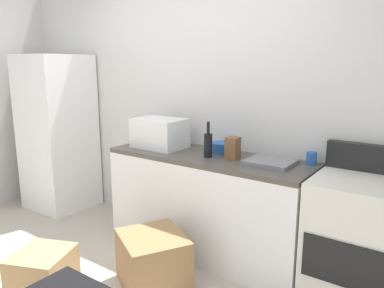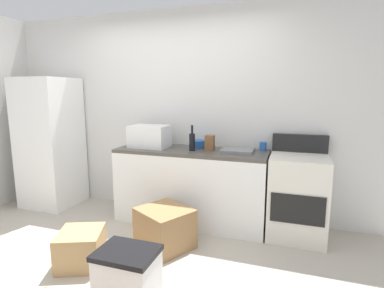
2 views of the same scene
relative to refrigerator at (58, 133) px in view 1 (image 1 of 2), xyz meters
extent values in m
cube|color=silver|center=(1.75, 0.40, 0.42)|extent=(5.00, 0.10, 2.60)
cube|color=white|center=(2.05, 0.05, -0.45)|extent=(1.80, 0.60, 0.86)
cube|color=#4C473F|center=(2.05, 0.05, 0.00)|extent=(1.80, 0.60, 0.04)
cube|color=white|center=(0.00, 0.00, 0.00)|extent=(0.68, 0.66, 1.76)
cube|color=silver|center=(3.27, 0.05, -0.43)|extent=(0.60, 0.60, 0.90)
cube|color=black|center=(3.27, -0.25, -0.46)|extent=(0.52, 0.02, 0.30)
cube|color=black|center=(3.27, 0.31, 0.12)|extent=(0.60, 0.08, 0.20)
cube|color=white|center=(1.51, 0.04, 0.15)|extent=(0.46, 0.34, 0.27)
cube|color=slate|center=(2.60, 0.10, 0.03)|extent=(0.36, 0.32, 0.03)
cylinder|color=black|center=(2.08, -0.01, 0.12)|extent=(0.07, 0.07, 0.20)
cylinder|color=black|center=(2.08, -0.01, 0.27)|extent=(0.03, 0.03, 0.10)
cylinder|color=#2659A5|center=(2.87, 0.25, 0.07)|extent=(0.08, 0.08, 0.10)
cube|color=brown|center=(2.28, 0.06, 0.11)|extent=(0.10, 0.10, 0.18)
cylinder|color=#2659A5|center=(2.09, 0.19, 0.06)|extent=(0.19, 0.19, 0.09)
cube|color=olive|center=(2.00, -0.63, -0.68)|extent=(0.66, 0.64, 0.41)
cube|color=tan|center=(1.39, -1.17, -0.72)|extent=(0.51, 0.52, 0.32)
camera|label=1|loc=(3.74, -2.57, 0.79)|focal=35.02mm
camera|label=2|loc=(3.17, -3.26, 0.69)|focal=28.00mm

